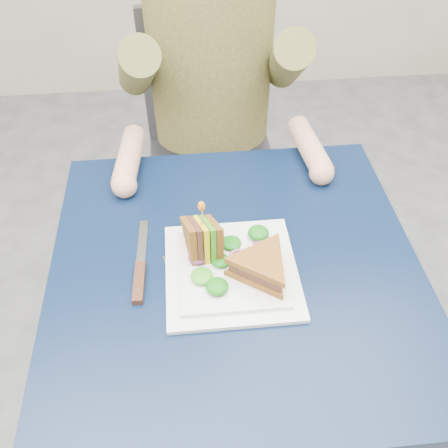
{
  "coord_description": "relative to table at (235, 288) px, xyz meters",
  "views": [
    {
      "loc": [
        -0.08,
        -0.6,
        1.48
      ],
      "look_at": [
        -0.02,
        0.03,
        0.82
      ],
      "focal_mm": 38.0,
      "sensor_mm": 36.0,
      "label": 1
    }
  ],
  "objects": [
    {
      "name": "ground",
      "position": [
        0.0,
        0.0,
        -0.65
      ],
      "size": [
        4.0,
        4.0,
        0.0
      ],
      "primitive_type": "plane",
      "color": "#59595B",
      "rests_on": "ground"
    },
    {
      "name": "table",
      "position": [
        0.0,
        0.0,
        0.0
      ],
      "size": [
        0.75,
        0.75,
        0.73
      ],
      "color": "black",
      "rests_on": "ground"
    },
    {
      "name": "chair",
      "position": [
        0.0,
        0.73,
        -0.11
      ],
      "size": [
        0.42,
        0.4,
        0.93
      ],
      "color": "#47474C",
      "rests_on": "ground"
    },
    {
      "name": "diner",
      "position": [
        -0.0,
        0.61,
        0.26
      ],
      "size": [
        0.54,
        0.59,
        0.74
      ],
      "color": "brown",
      "rests_on": "chair"
    },
    {
      "name": "plate",
      "position": [
        -0.01,
        -0.02,
        0.09
      ],
      "size": [
        0.26,
        0.26,
        0.02
      ],
      "color": "white",
      "rests_on": "table"
    },
    {
      "name": "sandwich_flat",
      "position": [
        0.04,
        -0.05,
        0.12
      ],
      "size": [
        0.2,
        0.2,
        0.05
      ],
      "color": "brown",
      "rests_on": "plate"
    },
    {
      "name": "sandwich_upright",
      "position": [
        -0.06,
        0.02,
        0.13
      ],
      "size": [
        0.09,
        0.14,
        0.14
      ],
      "color": "brown",
      "rests_on": "plate"
    },
    {
      "name": "fork",
      "position": [
        -0.11,
        -0.06,
        0.08
      ],
      "size": [
        0.07,
        0.18,
        0.01
      ],
      "color": "silver",
      "rests_on": "table"
    },
    {
      "name": "knife",
      "position": [
        -0.19,
        -0.01,
        0.09
      ],
      "size": [
        0.03,
        0.22,
        0.02
      ],
      "color": "silver",
      "rests_on": "table"
    },
    {
      "name": "toothpick",
      "position": [
        -0.06,
        0.02,
        0.2
      ],
      "size": [
        0.01,
        0.01,
        0.06
      ],
      "primitive_type": "cylinder",
      "rotation": [
        0.14,
        0.07,
        0.0
      ],
      "color": "tan",
      "rests_on": "sandwich_upright"
    },
    {
      "name": "toothpick_frill",
      "position": [
        -0.06,
        0.02,
        0.23
      ],
      "size": [
        0.01,
        0.01,
        0.02
      ],
      "primitive_type": "ellipsoid",
      "color": "orange",
      "rests_on": "sandwich_upright"
    },
    {
      "name": "lettuce_spill",
      "position": [
        -0.01,
        -0.01,
        0.11
      ],
      "size": [
        0.15,
        0.13,
        0.02
      ],
      "primitive_type": null,
      "color": "#337A14",
      "rests_on": "plate"
    },
    {
      "name": "onion_ring",
      "position": [
        0.0,
        -0.02,
        0.11
      ],
      "size": [
        0.04,
        0.04,
        0.02
      ],
      "primitive_type": "torus",
      "rotation": [
        0.44,
        0.0,
        0.0
      ],
      "color": "#9E4C7A",
      "rests_on": "plate"
    }
  ]
}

